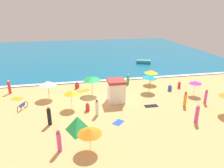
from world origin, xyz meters
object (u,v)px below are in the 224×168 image
object	(u,v)px
parked_bicycle	(22,106)
small_boat_0	(144,62)
beachgoer_0	(59,141)
beachgoer_5	(97,108)
beach_umbrella_0	(48,83)
beachgoer_2	(206,97)
beach_umbrella_5	(90,131)
beach_umbrella_7	(151,72)
beachgoer_8	(49,117)
beachgoer_4	(88,107)
beachgoer_7	(9,87)
beach_umbrella_1	(71,92)
beachgoer_1	(179,85)
beachgoer_9	(77,86)
beach_umbrella_6	(92,78)
beach_tent	(78,123)
beachgoer_10	(197,114)
beachgoer_11	(185,99)
lifeguard_cabana	(116,90)
beachgoer_12	(128,79)
beach_umbrella_8	(150,77)
beachgoer_3	(170,88)
beach_umbrella_9	(195,82)

from	to	relation	value
parked_bicycle	small_boat_0	bearing A→B (deg)	40.15
beachgoer_0	beachgoer_5	bearing A→B (deg)	55.26
beach_umbrella_0	beachgoer_2	distance (m)	18.49
beach_umbrella_0	beach_umbrella_5	bearing A→B (deg)	-69.73
beach_umbrella_7	beachgoer_5	xyz separation A→B (m)	(-8.87, -7.95, -0.97)
beach_umbrella_0	beachgoer_8	xyz separation A→B (m)	(0.61, -6.37, -1.09)
beachgoer_4	beachgoer_7	size ratio (longest dim) A/B	0.52
beach_umbrella_0	beach_umbrella_1	bearing A→B (deg)	-49.90
small_boat_0	beachgoer_5	bearing A→B (deg)	-121.43
beachgoer_4	beach_umbrella_0	bearing A→B (deg)	135.69
beach_umbrella_1	beachgoer_1	bearing A→B (deg)	12.78
beachgoer_9	beach_umbrella_5	bearing A→B (deg)	-87.88
beachgoer_5	beachgoer_0	bearing A→B (deg)	-124.74
beach_umbrella_6	beach_umbrella_1	bearing A→B (deg)	-126.98
beach_tent	parked_bicycle	distance (m)	7.68
beachgoer_10	beachgoer_11	size ratio (longest dim) A/B	1.07
lifeguard_cabana	beach_umbrella_0	world-z (taller)	lifeguard_cabana
beachgoer_0	beachgoer_4	size ratio (longest dim) A/B	2.00
beachgoer_1	beachgoer_12	world-z (taller)	beachgoer_12
beach_umbrella_8	beach_tent	world-z (taller)	beach_umbrella_8
beach_umbrella_8	beachgoer_10	distance (m)	8.64
small_boat_0	lifeguard_cabana	bearing A→B (deg)	-119.35
beachgoer_4	beachgoer_8	bearing A→B (deg)	-150.11
beachgoer_3	beachgoer_12	world-z (taller)	beachgoer_12
beach_umbrella_6	beach_umbrella_8	distance (m)	7.49
beach_umbrella_8	beach_umbrella_9	xyz separation A→B (m)	(5.11, -2.29, -0.34)
beachgoer_4	beachgoer_1	bearing A→B (deg)	18.55
beach_umbrella_5	beach_umbrella_6	bearing A→B (deg)	83.18
beachgoer_10	beachgoer_11	distance (m)	3.51
beach_umbrella_6	beachgoer_10	world-z (taller)	beach_umbrella_6
beach_umbrella_5	beachgoer_4	distance (m)	6.68
beach_umbrella_0	beach_umbrella_9	size ratio (longest dim) A/B	1.46
beachgoer_8	small_boat_0	xyz separation A→B (m)	(16.35, 20.21, -0.44)
beachgoer_1	beachgoer_0	bearing A→B (deg)	-145.78
beach_umbrella_7	beachgoer_7	bearing A→B (deg)	179.93
beachgoer_12	small_boat_0	xyz separation A→B (m)	(6.20, 10.84, -0.31)
beach_umbrella_0	beach_umbrella_1	world-z (taller)	beach_umbrella_0
beachgoer_3	beachgoer_12	xyz separation A→B (m)	(-4.78, 3.60, 0.33)
beach_tent	beachgoer_0	size ratio (longest dim) A/B	1.38
beachgoer_2	beachgoer_9	size ratio (longest dim) A/B	1.82
beach_umbrella_5	beachgoer_1	bearing A→B (deg)	39.32
beachgoer_10	beachgoer_12	xyz separation A→B (m)	(-3.57, 11.65, -0.16)
beachgoer_2	beachgoer_4	world-z (taller)	beachgoer_2
beach_umbrella_5	beachgoer_12	bearing A→B (deg)	63.78
small_boat_0	beach_umbrella_8	bearing A→B (deg)	-106.58
beach_umbrella_0	small_boat_0	xyz separation A→B (m)	(16.97, 13.83, -1.52)
beach_umbrella_6	beachgoer_9	size ratio (longest dim) A/B	2.64
beachgoer_3	beachgoer_7	size ratio (longest dim) A/B	0.51
beach_umbrella_5	beachgoer_7	size ratio (longest dim) A/B	1.37
beachgoer_0	beachgoer_10	xyz separation A→B (m)	(12.66, 1.85, -0.00)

